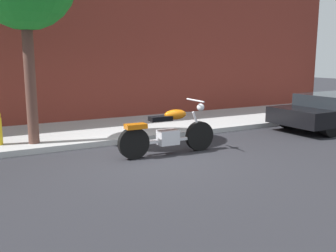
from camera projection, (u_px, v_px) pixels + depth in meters
name	position (u px, v px, depth m)	size (l,w,h in m)	color
ground_plane	(157.00, 159.00, 7.76)	(60.00, 60.00, 0.00)	#28282D
sidewalk	(105.00, 130.00, 10.52)	(20.50, 3.19, 0.14)	#B0B0B0
motorcycle	(168.00, 133.00, 8.09)	(2.26, 0.70, 1.16)	black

